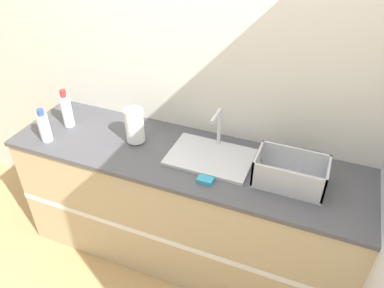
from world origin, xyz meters
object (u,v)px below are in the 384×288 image
Objects in this scene: bottle_clear at (44,127)px; bottle_white_spray at (67,110)px; paper_towel_roll at (135,126)px; dish_rack at (290,174)px; sink at (211,155)px.

bottle_clear is 0.86× the size of bottle_white_spray.
bottle_white_spray is at bearing -179.81° from paper_towel_roll.
paper_towel_roll reaches higher than dish_rack.
bottle_clear is (-0.55, -0.21, -0.02)m from paper_towel_roll.
bottle_clear reaches higher than dish_rack.
sink is 1.09m from bottle_clear.
dish_rack is 1.43× the size of bottle_white_spray.
dish_rack is 1.56m from bottle_clear.
dish_rack is at bearing -1.39° from bottle_white_spray.
sink is at bearing 173.56° from dish_rack.
bottle_clear is 0.21m from bottle_white_spray.
sink is 2.15× the size of paper_towel_roll.
paper_towel_roll is 0.61× the size of dish_rack.
sink reaches higher than dish_rack.
paper_towel_roll is 1.02× the size of bottle_clear.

